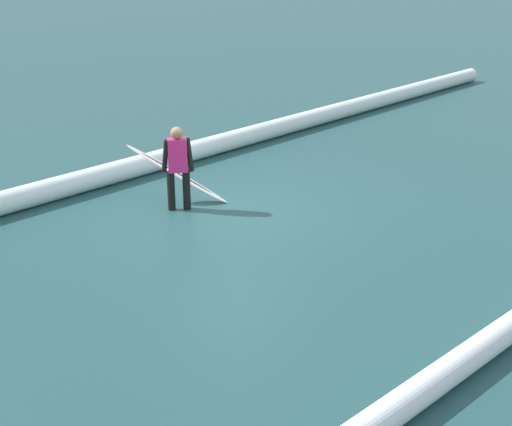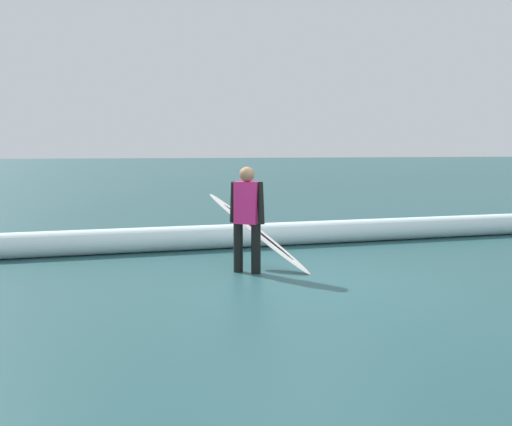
% 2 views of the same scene
% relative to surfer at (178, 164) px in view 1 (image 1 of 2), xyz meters
% --- Properties ---
extents(ground_plane, '(174.37, 174.37, 0.00)m').
position_rel_surfer_xyz_m(ground_plane, '(-0.67, 0.75, -0.87)').
color(ground_plane, '#224A4D').
extents(surfer, '(0.44, 0.44, 1.55)m').
position_rel_surfer_xyz_m(surfer, '(0.00, 0.00, 0.00)').
color(surfer, black).
rests_on(surfer, ground_plane).
extents(surfboard, '(1.46, 1.58, 1.12)m').
position_rel_surfer_xyz_m(surfboard, '(-0.24, -0.34, -0.33)').
color(surfboard, white).
rests_on(surfboard, ground_plane).
extents(wave_crest_foreground, '(23.88, 1.82, 0.43)m').
position_rel_surfer_xyz_m(wave_crest_foreground, '(-2.72, -2.26, -0.65)').
color(wave_crest_foreground, white).
rests_on(wave_crest_foreground, ground_plane).
extents(wave_crest_midground, '(16.27, 0.52, 0.34)m').
position_rel_surfer_xyz_m(wave_crest_midground, '(2.25, 6.46, -0.70)').
color(wave_crest_midground, white).
rests_on(wave_crest_midground, ground_plane).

